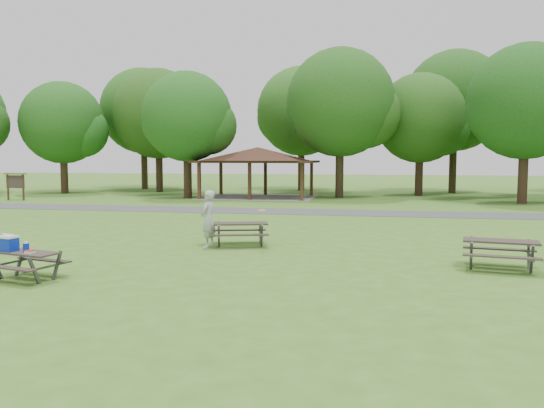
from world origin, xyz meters
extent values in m
plane|color=#3C6A1E|center=(0.00, 0.00, 0.00)|extent=(160.00, 160.00, 0.00)
cube|color=#414143|center=(0.00, 14.00, 0.01)|extent=(120.00, 3.20, 0.02)
cube|color=#3E2116|center=(-7.70, 21.30, 1.30)|extent=(0.22, 0.22, 2.60)
cube|color=#361F13|center=(-7.70, 26.70, 1.30)|extent=(0.22, 0.22, 2.60)
cube|color=#321B12|center=(-4.00, 21.30, 1.30)|extent=(0.22, 0.22, 2.60)
cube|color=#341D12|center=(-4.00, 26.70, 1.30)|extent=(0.22, 0.22, 2.60)
cube|color=#372214|center=(-0.30, 21.30, 1.30)|extent=(0.22, 0.22, 2.60)
cube|color=#3E2316|center=(-0.30, 26.70, 1.30)|extent=(0.22, 0.22, 2.60)
cube|color=black|center=(-4.00, 24.00, 2.68)|extent=(8.60, 6.60, 0.16)
pyramid|color=#331D14|center=(-4.00, 24.00, 3.26)|extent=(7.01, 7.01, 1.00)
cube|color=gray|center=(-4.00, 24.00, 0.01)|extent=(8.40, 6.40, 0.03)
cube|color=#352313|center=(-20.60, 18.00, 0.90)|extent=(0.10, 0.10, 1.80)
cube|color=#382014|center=(-19.40, 18.00, 0.90)|extent=(0.10, 0.10, 1.80)
cube|color=#2E2521|center=(-20.00, 18.00, 1.30)|extent=(1.40, 0.06, 0.90)
cube|color=#372416|center=(-20.00, 18.00, 1.85)|extent=(1.60, 0.30, 0.06)
cylinder|color=#311E16|center=(-21.00, 25.50, 1.66)|extent=(0.60, 0.60, 3.32)
sphere|color=#174814|center=(-21.00, 25.50, 5.88)|extent=(6.80, 6.80, 6.80)
sphere|color=#174F16|center=(-19.47, 25.80, 5.20)|extent=(4.42, 4.42, 4.42)
sphere|color=#184B15|center=(-22.36, 25.30, 5.37)|extent=(4.08, 4.08, 4.08)
cylinder|color=black|center=(-14.00, 29.00, 1.92)|extent=(0.60, 0.60, 3.85)
sphere|color=#1C4313|center=(-14.00, 29.00, 6.77)|extent=(7.80, 7.80, 7.80)
sphere|color=#184B15|center=(-12.25, 29.30, 5.99)|extent=(5.07, 5.07, 5.07)
sphere|color=#204C15|center=(-15.56, 28.80, 6.19)|extent=(4.68, 4.68, 4.68)
cylinder|color=black|center=(-9.00, 22.50, 1.75)|extent=(0.60, 0.60, 3.50)
sphere|color=#164A15|center=(-9.00, 22.50, 5.97)|extent=(6.60, 6.60, 6.60)
sphere|color=#174614|center=(-7.52, 22.80, 5.31)|extent=(4.29, 4.29, 4.29)
sphere|color=#164C15|center=(-10.32, 22.30, 5.48)|extent=(3.96, 3.96, 3.96)
cylinder|color=black|center=(2.00, 25.00, 2.01)|extent=(0.60, 0.60, 4.02)
sphere|color=#184513|center=(2.00, 25.00, 7.02)|extent=(8.00, 8.00, 8.00)
sphere|color=#1C4614|center=(3.80, 25.30, 6.22)|extent=(5.20, 5.20, 5.20)
sphere|color=#124012|center=(0.40, 24.80, 6.42)|extent=(4.80, 4.80, 4.80)
cylinder|color=black|center=(8.00, 28.50, 1.72)|extent=(0.60, 0.60, 3.43)
sphere|color=#1B4513|center=(8.00, 28.50, 6.05)|extent=(7.00, 7.00, 7.00)
sphere|color=#174714|center=(9.57, 28.80, 5.36)|extent=(4.55, 4.55, 4.55)
sphere|color=#124012|center=(6.60, 28.30, 5.53)|extent=(4.20, 4.20, 4.20)
cylinder|color=black|center=(14.00, 22.00, 1.89)|extent=(0.60, 0.60, 3.78)
sphere|color=#144313|center=(14.00, 22.00, 6.55)|extent=(7.40, 7.40, 7.40)
sphere|color=#134112|center=(12.52, 21.80, 6.00)|extent=(4.44, 4.44, 4.44)
cylinder|color=#322316|center=(-17.00, 32.50, 2.19)|extent=(0.60, 0.60, 4.38)
sphere|color=#1A4915|center=(-17.00, 32.50, 7.38)|extent=(8.00, 8.00, 8.00)
sphere|color=#1C4112|center=(-15.20, 32.80, 6.58)|extent=(5.20, 5.20, 5.20)
sphere|color=#164413|center=(-18.60, 32.30, 6.78)|extent=(4.80, 4.80, 4.80)
cylinder|color=black|center=(-2.00, 33.00, 2.06)|extent=(0.60, 0.60, 4.13)
sphere|color=#1E4E16|center=(-2.00, 33.00, 7.13)|extent=(8.00, 8.00, 8.00)
sphere|color=#154814|center=(-0.20, 33.30, 6.33)|extent=(5.20, 5.20, 5.20)
sphere|color=#1A4E16|center=(-3.60, 32.80, 6.53)|extent=(4.80, 4.80, 4.80)
cylinder|color=black|center=(11.00, 32.00, 2.27)|extent=(0.60, 0.60, 4.55)
sphere|color=#174313|center=(11.00, 32.00, 7.70)|extent=(8.40, 8.40, 8.40)
sphere|color=#1A4112|center=(12.89, 32.30, 6.86)|extent=(5.46, 5.46, 5.46)
sphere|color=#1B4814|center=(9.32, 31.80, 7.07)|extent=(5.04, 5.04, 5.04)
cube|color=#312923|center=(-3.65, -3.39, 0.67)|extent=(1.74, 0.99, 0.04)
cube|color=#312824|center=(-3.77, -3.92, 0.40)|extent=(1.65, 0.59, 0.04)
cube|color=black|center=(-3.53, -2.87, 0.40)|extent=(1.65, 0.59, 0.04)
cube|color=#38383A|center=(-4.19, -2.92, 0.33)|extent=(0.13, 0.35, 0.71)
cube|color=#38383A|center=(-4.26, -3.26, 0.36)|extent=(0.35, 1.31, 0.04)
cube|color=#434346|center=(-3.11, -3.87, 0.33)|extent=(0.13, 0.35, 0.71)
cube|color=#38383A|center=(-2.96, -3.20, 0.33)|extent=(0.13, 0.35, 0.71)
cube|color=#434245|center=(-3.04, -3.53, 0.36)|extent=(0.35, 1.31, 0.04)
cube|color=#0B28B1|center=(-4.15, -3.37, 0.85)|extent=(0.47, 0.39, 0.32)
cube|color=white|center=(-4.15, -3.37, 1.04)|extent=(0.49, 0.41, 0.05)
cylinder|color=white|center=(-4.15, -3.37, 1.10)|extent=(0.36, 0.11, 0.03)
cylinder|color=#0B21AB|center=(-3.68, -3.34, 0.79)|extent=(0.18, 0.18, 0.20)
cylinder|color=white|center=(-3.68, -3.34, 0.91)|extent=(0.13, 0.13, 0.04)
cube|color=silver|center=(-3.43, -3.56, 0.72)|extent=(0.22, 0.22, 0.06)
cube|color=red|center=(-3.43, -3.56, 0.76)|extent=(0.23, 0.23, 0.01)
cube|color=#2C2620|center=(0.19, 2.50, 0.75)|extent=(1.98, 1.23, 0.05)
cube|color=#2F2521|center=(0.36, 1.91, 0.45)|extent=(1.85, 0.78, 0.04)
cube|color=#2E2521|center=(0.02, 3.08, 0.45)|extent=(1.85, 0.78, 0.04)
cube|color=#454548|center=(-0.38, 1.92, 0.38)|extent=(0.17, 0.39, 0.80)
cube|color=#464649|center=(-0.60, 2.67, 0.38)|extent=(0.17, 0.39, 0.80)
cube|color=#424244|center=(-0.49, 2.30, 0.41)|extent=(0.49, 1.46, 0.05)
cube|color=#424245|center=(0.98, 2.33, 0.38)|extent=(0.17, 0.39, 0.80)
cube|color=#454648|center=(0.76, 3.07, 0.38)|extent=(0.17, 0.39, 0.80)
cube|color=#454648|center=(0.87, 2.70, 0.41)|extent=(0.49, 1.46, 0.05)
cube|color=#302623|center=(7.96, 0.07, 0.76)|extent=(1.97, 1.03, 0.05)
cube|color=#332B24|center=(7.86, -0.54, 0.45)|extent=(1.90, 0.56, 0.04)
cube|color=#302822|center=(8.06, 0.68, 0.45)|extent=(1.90, 0.56, 0.04)
cube|color=#3E3E40|center=(7.18, -0.20, 0.38)|extent=(0.12, 0.40, 0.82)
cube|color=#47474A|center=(7.31, 0.57, 0.38)|extent=(0.12, 0.40, 0.82)
cube|color=#424244|center=(7.25, 0.19, 0.41)|extent=(0.30, 1.52, 0.05)
cube|color=#3A3A3C|center=(8.61, -0.43, 0.38)|extent=(0.12, 0.40, 0.82)
cube|color=#444447|center=(8.73, 0.35, 0.38)|extent=(0.12, 0.40, 0.82)
cube|color=#3F3F41|center=(8.67, -0.04, 0.41)|extent=(0.30, 1.52, 0.05)
cylinder|color=yellow|center=(1.11, 1.76, 1.29)|extent=(0.30, 0.30, 0.02)
imported|color=#ABAAAD|center=(-0.75, 1.92, 0.95)|extent=(0.54, 0.75, 1.90)
camera|label=1|loc=(4.69, -14.74, 2.97)|focal=35.00mm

